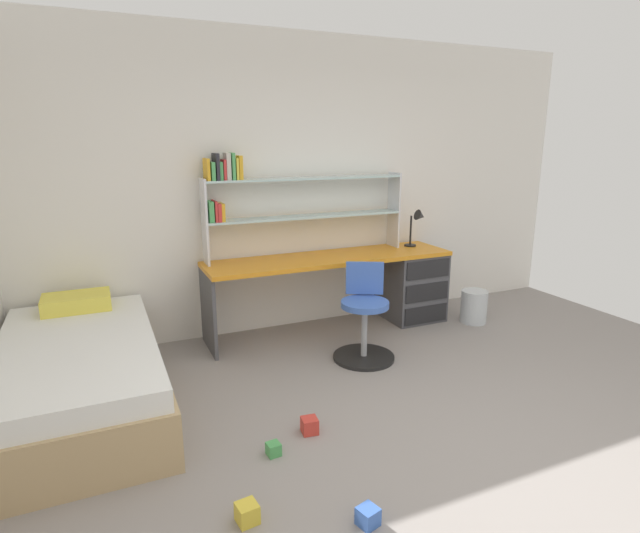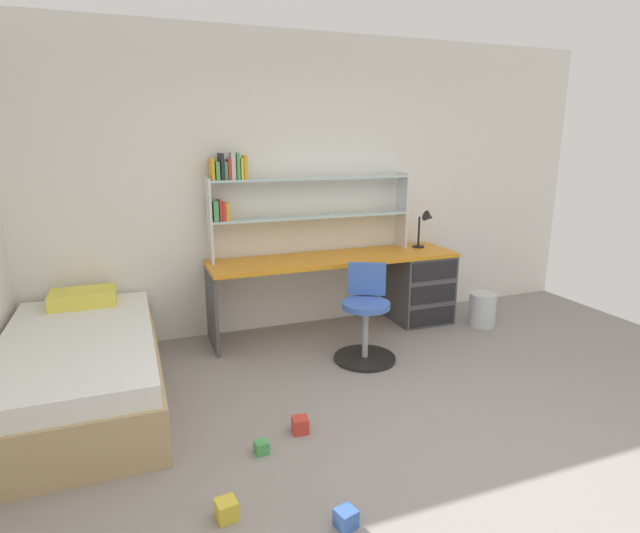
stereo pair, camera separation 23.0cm
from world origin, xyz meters
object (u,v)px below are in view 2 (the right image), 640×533
(desk_lamp, at_px, (426,223))
(toy_block_yellow_3, at_px, (227,510))
(toy_block_red_1, at_px, (300,425))
(bookshelf_hutch, at_px, (285,196))
(toy_block_green_0, at_px, (262,447))
(bed_platform, at_px, (81,369))
(waste_bin, at_px, (482,309))
(desk, at_px, (396,282))
(swivel_chair, at_px, (366,323))
(toy_block_blue_2, at_px, (346,518))

(desk_lamp, distance_m, toy_block_yellow_3, 3.46)
(toy_block_red_1, bearing_deg, bookshelf_hutch, 75.49)
(toy_block_green_0, distance_m, toy_block_yellow_3, 0.55)
(bed_platform, relative_size, toy_block_yellow_3, 19.70)
(bed_platform, bearing_deg, desk_lamp, 12.77)
(toy_block_red_1, bearing_deg, desk_lamp, 40.68)
(desk_lamp, relative_size, toy_block_red_1, 3.86)
(toy_block_yellow_3, bearing_deg, toy_block_red_1, 45.66)
(waste_bin, xyz_separation_m, toy_block_green_0, (-2.59, -1.31, -0.13))
(desk, relative_size, swivel_chair, 2.97)
(swivel_chair, height_order, toy_block_blue_2, swivel_chair)
(bed_platform, bearing_deg, swivel_chair, -0.83)
(toy_block_blue_2, distance_m, toy_block_yellow_3, 0.59)
(toy_block_green_0, height_order, toy_block_red_1, toy_block_red_1)
(desk, relative_size, desk_lamp, 6.22)
(waste_bin, relative_size, toy_block_yellow_3, 3.33)
(swivel_chair, xyz_separation_m, bed_platform, (-2.18, 0.03, -0.07))
(desk, xyz_separation_m, bed_platform, (-2.85, -0.67, -0.17))
(waste_bin, bearing_deg, desk_lamp, 131.99)
(waste_bin, relative_size, toy_block_red_1, 3.33)
(bed_platform, relative_size, toy_block_green_0, 25.65)
(desk, bearing_deg, waste_bin, -27.04)
(toy_block_red_1, height_order, toy_block_blue_2, toy_block_red_1)
(bed_platform, distance_m, toy_block_blue_2, 2.17)
(desk_lamp, distance_m, bed_platform, 3.38)
(toy_block_red_1, bearing_deg, waste_bin, 27.06)
(waste_bin, relative_size, toy_block_green_0, 4.33)
(desk_lamp, distance_m, toy_block_red_1, 2.68)
(bookshelf_hutch, height_order, bed_platform, bookshelf_hutch)
(waste_bin, bearing_deg, toy_block_green_0, -153.21)
(bookshelf_hutch, distance_m, toy_block_red_1, 2.20)
(toy_block_yellow_3, bearing_deg, toy_block_green_0, 57.61)
(desk_lamp, xyz_separation_m, bed_platform, (-3.21, -0.73, -0.74))
(toy_block_red_1, bearing_deg, toy_block_blue_2, -93.54)
(waste_bin, distance_m, toy_block_blue_2, 3.12)
(desk_lamp, bearing_deg, swivel_chair, -143.54)
(desk, height_order, bookshelf_hutch, bookshelf_hutch)
(bed_platform, bearing_deg, toy_block_yellow_3, -63.89)
(bed_platform, bearing_deg, waste_bin, 4.33)
(desk_lamp, relative_size, bed_platform, 0.20)
(toy_block_green_0, bearing_deg, waste_bin, 26.79)
(bed_platform, height_order, toy_block_red_1, bed_platform)
(bookshelf_hutch, relative_size, toy_block_green_0, 25.46)
(desk, height_order, toy_block_green_0, desk)
(bookshelf_hutch, xyz_separation_m, swivel_chair, (0.42, -0.88, -0.99))
(bookshelf_hutch, relative_size, desk_lamp, 5.08)
(toy_block_blue_2, bearing_deg, toy_block_yellow_3, 154.04)
(toy_block_green_0, bearing_deg, swivel_chair, 40.94)
(desk, height_order, waste_bin, desk)
(bookshelf_hutch, xyz_separation_m, bed_platform, (-1.77, -0.85, -1.05))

